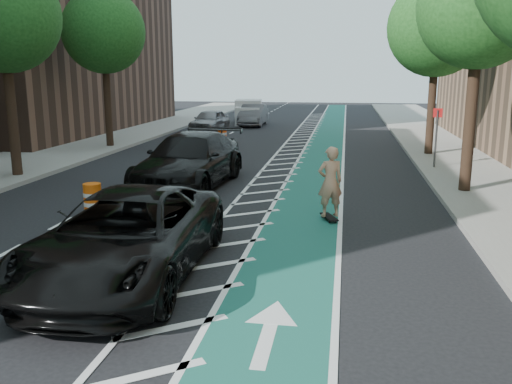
% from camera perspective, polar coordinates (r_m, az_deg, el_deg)
% --- Properties ---
extents(ground, '(120.00, 120.00, 0.00)m').
position_cam_1_polar(ground, '(11.66, -11.61, -7.18)').
color(ground, black).
rests_on(ground, ground).
extents(bike_lane, '(2.00, 90.00, 0.01)m').
position_cam_1_polar(bike_lane, '(20.61, 6.30, 1.65)').
color(bike_lane, '#1B6052').
rests_on(bike_lane, ground).
extents(buffer_strip, '(1.40, 90.00, 0.01)m').
position_cam_1_polar(buffer_strip, '(20.74, 2.16, 1.79)').
color(buffer_strip, silver).
rests_on(buffer_strip, ground).
extents(sidewalk_right, '(5.00, 90.00, 0.15)m').
position_cam_1_polar(sidewalk_right, '(21.28, 24.06, 1.16)').
color(sidewalk_right, gray).
rests_on(sidewalk_right, ground).
extents(sidewalk_left, '(5.00, 90.00, 0.15)m').
position_cam_1_polar(sidewalk_left, '(24.63, -24.16, 2.58)').
color(sidewalk_left, gray).
rests_on(sidewalk_left, ground).
extents(curb_right, '(0.12, 90.00, 0.16)m').
position_cam_1_polar(curb_right, '(20.79, 17.52, 1.44)').
color(curb_right, gray).
rests_on(curb_right, ground).
extents(curb_left, '(0.12, 90.00, 0.16)m').
position_cam_1_polar(curb_left, '(23.37, -19.14, 2.51)').
color(curb_left, gray).
rests_on(curb_left, ground).
extents(tree_r_c, '(4.20, 4.20, 7.90)m').
position_cam_1_polar(tree_r_c, '(18.71, 22.29, 17.47)').
color(tree_r_c, '#382619').
rests_on(tree_r_c, ground).
extents(tree_l_c, '(4.20, 4.20, 7.90)m').
position_cam_1_polar(tree_l_c, '(21.86, -24.87, 16.42)').
color(tree_l_c, '#382619').
rests_on(tree_l_c, ground).
extents(tree_r_d, '(4.20, 4.20, 7.90)m').
position_cam_1_polar(tree_r_d, '(26.56, 18.44, 16.04)').
color(tree_r_d, '#382619').
rests_on(tree_r_d, ground).
extents(tree_l_d, '(4.20, 4.20, 7.90)m').
position_cam_1_polar(tree_l_d, '(28.87, -15.70, 15.88)').
color(tree_l_d, '#382619').
rests_on(tree_l_d, ground).
extents(sign_post, '(0.35, 0.08, 2.47)m').
position_cam_1_polar(sign_post, '(22.64, 18.43, 5.51)').
color(sign_post, '#4C4C4C').
rests_on(sign_post, ground).
extents(skateboard, '(0.54, 0.87, 0.11)m').
position_cam_1_polar(skateboard, '(14.59, 7.70, -2.62)').
color(skateboard, black).
rests_on(skateboard, ground).
extents(skateboarder, '(0.80, 0.67, 1.87)m').
position_cam_1_polar(skateboarder, '(14.37, 7.81, 1.07)').
color(skateboarder, tan).
rests_on(skateboarder, skateboard).
extents(suv_near, '(2.86, 5.99, 1.65)m').
position_cam_1_polar(suv_near, '(10.64, -13.45, -4.51)').
color(suv_near, black).
rests_on(suv_near, ground).
extents(suv_far, '(2.98, 6.40, 1.81)m').
position_cam_1_polar(suv_far, '(18.71, -6.99, 3.32)').
color(suv_far, black).
rests_on(suv_far, ground).
extents(car_silver, '(2.16, 4.44, 1.46)m').
position_cam_1_polar(car_silver, '(35.86, -4.91, 7.50)').
color(car_silver, gray).
rests_on(car_silver, ground).
extents(car_grey, '(1.69, 4.68, 1.54)m').
position_cam_1_polar(car_grey, '(39.92, -0.29, 8.11)').
color(car_grey, '#5C5B60').
rests_on(car_grey, ground).
extents(box_truck, '(2.42, 4.45, 1.77)m').
position_cam_1_polar(box_truck, '(41.37, -0.81, 8.33)').
color(box_truck, silver).
rests_on(box_truck, ground).
extents(barrel_a, '(0.63, 0.63, 0.85)m').
position_cam_1_polar(barrel_a, '(15.75, -16.81, -0.75)').
color(barrel_a, '#E6590C').
rests_on(barrel_a, ground).
extents(barrel_b, '(0.64, 0.64, 0.87)m').
position_cam_1_polar(barrel_b, '(24.18, -7.29, 4.22)').
color(barrel_b, '#FF650D').
rests_on(barrel_b, ground).
extents(barrel_c, '(0.60, 0.60, 0.82)m').
position_cam_1_polar(barrel_c, '(30.18, -3.56, 5.91)').
color(barrel_c, '#E2480B').
rests_on(barrel_c, ground).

